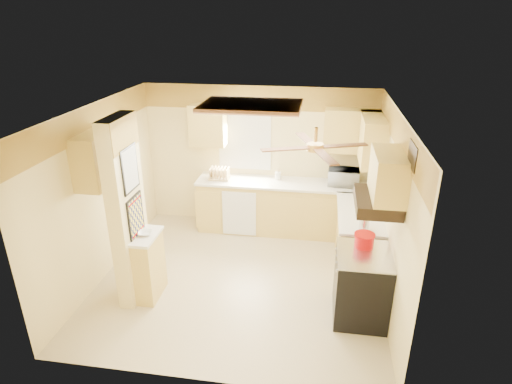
% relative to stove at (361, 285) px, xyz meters
% --- Properties ---
extents(floor, '(4.00, 4.00, 0.00)m').
position_rel_stove_xyz_m(floor, '(-1.67, 0.55, -0.46)').
color(floor, '#C6B489').
rests_on(floor, ground).
extents(ceiling, '(4.00, 4.00, 0.00)m').
position_rel_stove_xyz_m(ceiling, '(-1.67, 0.55, 2.04)').
color(ceiling, white).
rests_on(ceiling, wall_back).
extents(wall_back, '(4.00, 0.00, 4.00)m').
position_rel_stove_xyz_m(wall_back, '(-1.67, 2.45, 0.79)').
color(wall_back, '#F2DB94').
rests_on(wall_back, floor).
extents(wall_front, '(4.00, 0.00, 4.00)m').
position_rel_stove_xyz_m(wall_front, '(-1.67, -1.35, 0.79)').
color(wall_front, '#F2DB94').
rests_on(wall_front, floor).
extents(wall_left, '(0.00, 3.80, 3.80)m').
position_rel_stove_xyz_m(wall_left, '(-3.67, 0.55, 0.79)').
color(wall_left, '#F2DB94').
rests_on(wall_left, floor).
extents(wall_right, '(0.00, 3.80, 3.80)m').
position_rel_stove_xyz_m(wall_right, '(0.33, 0.55, 0.79)').
color(wall_right, '#F2DB94').
rests_on(wall_right, floor).
extents(wallpaper_border, '(4.00, 0.02, 0.40)m').
position_rel_stove_xyz_m(wallpaper_border, '(-1.67, 2.43, 1.84)').
color(wallpaper_border, '#EABF45').
rests_on(wallpaper_border, wall_back).
extents(partition_column, '(0.20, 0.70, 2.50)m').
position_rel_stove_xyz_m(partition_column, '(-3.02, 0.00, 0.79)').
color(partition_column, '#F2DB94').
rests_on(partition_column, floor).
extents(partition_ledge, '(0.25, 0.55, 0.90)m').
position_rel_stove_xyz_m(partition_ledge, '(-2.80, 0.00, -0.01)').
color(partition_ledge, '#E3C66C').
rests_on(partition_ledge, floor).
extents(ledge_top, '(0.28, 0.58, 0.04)m').
position_rel_stove_xyz_m(ledge_top, '(-2.80, 0.00, 0.46)').
color(ledge_top, white).
rests_on(ledge_top, partition_ledge).
extents(lower_cabinets_back, '(3.00, 0.60, 0.90)m').
position_rel_stove_xyz_m(lower_cabinets_back, '(-1.17, 2.15, -0.01)').
color(lower_cabinets_back, '#E3C66C').
rests_on(lower_cabinets_back, floor).
extents(lower_cabinets_right, '(0.60, 1.40, 0.90)m').
position_rel_stove_xyz_m(lower_cabinets_right, '(0.03, 1.15, -0.01)').
color(lower_cabinets_right, '#E3C66C').
rests_on(lower_cabinets_right, floor).
extents(countertop_back, '(3.04, 0.64, 0.04)m').
position_rel_stove_xyz_m(countertop_back, '(-1.17, 2.14, 0.46)').
color(countertop_back, white).
rests_on(countertop_back, lower_cabinets_back).
extents(countertop_right, '(0.64, 1.44, 0.04)m').
position_rel_stove_xyz_m(countertop_right, '(0.02, 1.15, 0.46)').
color(countertop_right, white).
rests_on(countertop_right, lower_cabinets_right).
extents(dishwasher_panel, '(0.58, 0.02, 0.80)m').
position_rel_stove_xyz_m(dishwasher_panel, '(-1.92, 1.84, -0.03)').
color(dishwasher_panel, white).
rests_on(dishwasher_panel, lower_cabinets_back).
extents(window, '(0.92, 0.02, 1.02)m').
position_rel_stove_xyz_m(window, '(-1.92, 2.44, 1.09)').
color(window, white).
rests_on(window, wall_back).
extents(upper_cab_back_left, '(0.60, 0.35, 0.70)m').
position_rel_stove_xyz_m(upper_cab_back_left, '(-2.52, 2.27, 1.39)').
color(upper_cab_back_left, '#E3C66C').
rests_on(upper_cab_back_left, wall_back).
extents(upper_cab_back_right, '(0.90, 0.35, 0.70)m').
position_rel_stove_xyz_m(upper_cab_back_right, '(-0.12, 2.27, 1.39)').
color(upper_cab_back_right, '#E3C66C').
rests_on(upper_cab_back_right, wall_back).
extents(upper_cab_right, '(0.35, 1.00, 0.70)m').
position_rel_stove_xyz_m(upper_cab_right, '(0.16, 1.80, 1.39)').
color(upper_cab_right, '#E3C66C').
rests_on(upper_cab_right, wall_right).
extents(upper_cab_left_wall, '(0.35, 0.75, 0.70)m').
position_rel_stove_xyz_m(upper_cab_left_wall, '(-3.49, 0.30, 1.39)').
color(upper_cab_left_wall, '#E3C66C').
rests_on(upper_cab_left_wall, wall_left).
extents(upper_cab_over_stove, '(0.35, 0.76, 0.52)m').
position_rel_stove_xyz_m(upper_cab_over_stove, '(0.16, 0.00, 1.49)').
color(upper_cab_over_stove, '#E3C66C').
rests_on(upper_cab_over_stove, wall_right).
extents(stove, '(0.68, 0.77, 0.92)m').
position_rel_stove_xyz_m(stove, '(0.00, 0.00, 0.00)').
color(stove, black).
rests_on(stove, floor).
extents(range_hood, '(0.50, 0.76, 0.14)m').
position_rel_stove_xyz_m(range_hood, '(0.07, 0.00, 1.16)').
color(range_hood, black).
rests_on(range_hood, upper_cab_over_stove).
extents(poster_menu, '(0.02, 0.42, 0.57)m').
position_rel_stove_xyz_m(poster_menu, '(-2.91, 0.00, 1.39)').
color(poster_menu, black).
rests_on(poster_menu, partition_column).
extents(poster_nashville, '(0.02, 0.42, 0.57)m').
position_rel_stove_xyz_m(poster_nashville, '(-2.91, 0.00, 0.74)').
color(poster_nashville, black).
rests_on(poster_nashville, partition_column).
extents(ceiling_light_panel, '(1.35, 0.95, 0.06)m').
position_rel_stove_xyz_m(ceiling_light_panel, '(-1.57, 1.05, 2.00)').
color(ceiling_light_panel, brown).
rests_on(ceiling_light_panel, ceiling).
extents(ceiling_fan, '(1.15, 1.15, 0.26)m').
position_rel_stove_xyz_m(ceiling_fan, '(-0.67, -0.15, 1.83)').
color(ceiling_fan, gold).
rests_on(ceiling_fan, ceiling).
extents(vent_grate, '(0.02, 0.40, 0.25)m').
position_rel_stove_xyz_m(vent_grate, '(0.31, -0.35, 1.84)').
color(vent_grate, black).
rests_on(vent_grate, wall_right).
extents(microwave, '(0.52, 0.37, 0.28)m').
position_rel_stove_xyz_m(microwave, '(-0.20, 2.17, 0.62)').
color(microwave, white).
rests_on(microwave, countertop_back).
extents(bowl, '(0.22, 0.22, 0.05)m').
position_rel_stove_xyz_m(bowl, '(-2.81, 0.01, 0.50)').
color(bowl, white).
rests_on(bowl, ledge_top).
extents(dutch_oven, '(0.26, 0.26, 0.17)m').
position_rel_stove_xyz_m(dutch_oven, '(-0.00, 0.19, 0.54)').
color(dutch_oven, '#BB0809').
rests_on(dutch_oven, stove).
extents(kettle, '(0.13, 0.13, 0.20)m').
position_rel_stove_xyz_m(kettle, '(0.02, 0.59, 0.57)').
color(kettle, silver).
rests_on(kettle, countertop_right).
extents(dish_rack, '(0.36, 0.27, 0.20)m').
position_rel_stove_xyz_m(dish_rack, '(-2.32, 2.13, 0.55)').
color(dish_rack, '#D8B87C').
rests_on(dish_rack, countertop_back).
extents(utensil_crock, '(0.10, 0.10, 0.21)m').
position_rel_stove_xyz_m(utensil_crock, '(-1.31, 2.26, 0.55)').
color(utensil_crock, white).
rests_on(utensil_crock, countertop_back).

